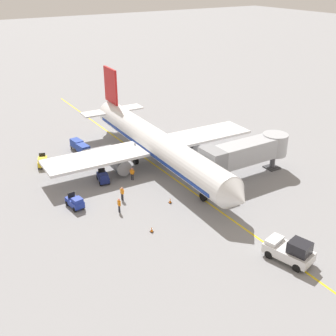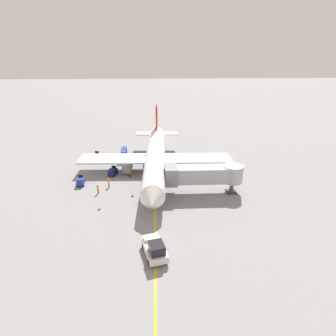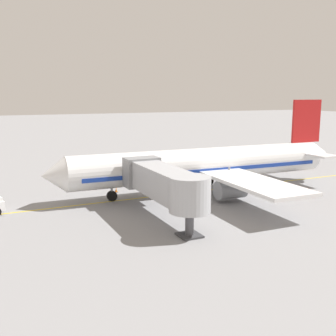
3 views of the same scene
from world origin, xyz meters
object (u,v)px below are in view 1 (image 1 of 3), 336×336
Objects in this scene: baggage_cart_front at (90,156)px; ground_crew_loader at (122,193)px; baggage_tug_trailing at (75,202)px; baggage_tug_lead at (103,177)px; baggage_cart_second_in_train at (83,149)px; safety_cone_nose_left at (170,201)px; baggage_tug_spare at (43,161)px; pushback_tractor at (290,251)px; safety_cone_nose_right at (152,229)px; ground_crew_marshaller at (119,205)px; baggage_cart_third_in_train at (77,144)px; parked_airliner at (156,144)px; ground_crew_wing_walker at (132,173)px; jet_bridge at (246,152)px.

ground_crew_loader reaches higher than baggage_cart_front.
baggage_tug_trailing reaches higher than baggage_cart_front.
baggage_tug_lead is 0.91× the size of baggage_cart_second_in_train.
baggage_tug_spare is at bearing -61.90° from safety_cone_nose_left.
baggage_cart_second_in_train is at bearing -78.09° from pushback_tractor.
safety_cone_nose_right is (0.39, 7.56, -0.66)m from ground_crew_loader.
safety_cone_nose_right is at bearing 88.44° from baggage_tug_lead.
baggage_tug_lead is at bearing -100.74° from ground_crew_marshaller.
baggage_cart_third_in_train is at bearing -91.20° from baggage_cart_front.
pushback_tractor is (0.19, 24.72, -2.09)m from parked_airliner.
baggage_tug_spare is 1.63× the size of ground_crew_wing_walker.
ground_crew_wing_walker reaches higher than baggage_cart_second_in_train.
baggage_tug_spare reaches higher than baggage_cart_front.
baggage_cart_third_in_train is 1.75× the size of ground_crew_marshaller.
baggage_tug_spare is 0.93× the size of baggage_cart_second_in_train.
baggage_tug_spare is at bearing -77.66° from ground_crew_marshaller.
ground_crew_loader is 2.70m from ground_crew_marshaller.
baggage_tug_lead is (8.15, -23.77, -0.39)m from pushback_tractor.
ground_crew_wing_walker is at bearing -27.96° from jet_bridge.
baggage_tug_trailing is at bearing -26.47° from safety_cone_nose_left.
pushback_tractor is at bearing 120.70° from ground_crew_marshaller.
safety_cone_nose_left is at bearing 99.18° from baggage_cart_third_in_train.
baggage_tug_trailing is at bearing 68.44° from baggage_cart_third_in_train.
baggage_tug_spare is 6.21m from baggage_cart_second_in_train.
jet_bridge is 7.69× the size of ground_crew_marshaller.
parked_airliner is 22.06× the size of ground_crew_loader.
baggage_tug_trailing reaches higher than baggage_cart_third_in_train.
baggage_tug_spare is at bearing -30.58° from parked_airliner.
baggage_cart_second_in_train is 1.75× the size of ground_crew_marshaller.
baggage_cart_third_in_train is at bearing -111.56° from baggage_tug_trailing.
baggage_cart_third_in_train is at bearing -95.13° from baggage_tug_lead.
jet_bridge reaches higher than baggage_tug_trailing.
baggage_cart_front and baggage_cart_second_in_train have the same top height.
parked_airliner reaches higher than pushback_tractor.
baggage_cart_front is (-6.01, 2.16, 0.24)m from baggage_tug_spare.
ground_crew_loader is (1.03, 17.26, 0.00)m from baggage_cart_third_in_train.
baggage_cart_front is (-6.20, -10.77, 0.24)m from baggage_tug_trailing.
baggage_tug_trailing is at bearing -13.69° from ground_crew_loader.
baggage_tug_spare is at bearing -19.74° from baggage_cart_front.
ground_crew_marshaller is at bearing 82.66° from baggage_cart_third_in_train.
baggage_tug_lead is 7.75m from ground_crew_marshaller.
jet_bridge is at bearing 135.92° from baggage_cart_front.
baggage_cart_front and baggage_cart_third_in_train have the same top height.
safety_cone_nose_right is at bearing 71.88° from ground_crew_wing_walker.
ground_crew_wing_walker reaches higher than baggage_tug_lead.
pushback_tractor is 8.17× the size of safety_cone_nose_right.
safety_cone_nose_right is (4.78, 4.03, 0.00)m from safety_cone_nose_left.
parked_airliner is at bearing 123.56° from baggage_cart_third_in_train.
baggage_tug_lead reaches higher than safety_cone_nose_right.
ground_crew_loader is at bearing -92.94° from safety_cone_nose_right.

